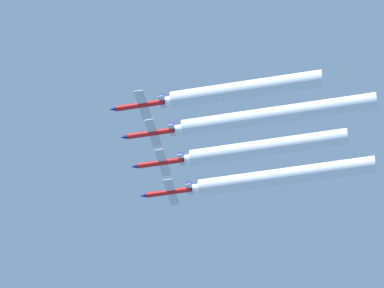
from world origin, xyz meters
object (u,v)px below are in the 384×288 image
Objects in this scene: jet_far_left at (139,105)px; jet_inner_left at (149,133)px; jet_center at (159,163)px; jet_inner_right at (168,192)px.

jet_far_left is 1.00× the size of jet_inner_left.
jet_inner_left is 1.00× the size of jet_center.
jet_inner_right is at bearing 0.91° from jet_center.
jet_inner_left is (9.69, -0.13, 0.39)m from jet_far_left.
jet_center is (19.78, -0.21, 0.31)m from jet_far_left.
jet_inner_left is 1.00× the size of jet_inner_right.
jet_inner_left reaches higher than jet_far_left.
jet_far_left is 9.70m from jet_inner_left.
jet_far_left is 29.84m from jet_inner_right.
jet_inner_right is (10.05, 0.16, -0.45)m from jet_center.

